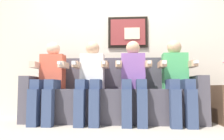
{
  "coord_description": "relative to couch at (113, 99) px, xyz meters",
  "views": [
    {
      "loc": [
        0.19,
        -2.69,
        0.48
      ],
      "look_at": [
        0.0,
        0.15,
        0.7
      ],
      "focal_mm": 34.65,
      "sensor_mm": 36.0,
      "label": 1
    }
  ],
  "objects": [
    {
      "name": "ground_plane",
      "position": [
        0.0,
        -0.33,
        -0.31
      ],
      "size": [
        6.24,
        6.24,
        0.0
      ],
      "primitive_type": "plane",
      "color": "#9E9384"
    },
    {
      "name": "back_wall_assembly",
      "position": [
        0.01,
        0.44,
        0.99
      ],
      "size": [
        4.8,
        0.1,
        2.6
      ],
      "color": "beige",
      "rests_on": "ground_plane"
    },
    {
      "name": "person_leftmost",
      "position": [
        -0.85,
        -0.17,
        0.29
      ],
      "size": [
        0.46,
        0.56,
        1.11
      ],
      "color": "#D8593F",
      "rests_on": "ground_plane"
    },
    {
      "name": "couch",
      "position": [
        0.0,
        0.0,
        0.0
      ],
      "size": [
        2.4,
        0.58,
        0.9
      ],
      "color": "#514C56",
      "rests_on": "ground_plane"
    },
    {
      "name": "person_left_center",
      "position": [
        -0.28,
        -0.17,
        0.29
      ],
      "size": [
        0.46,
        0.56,
        1.11
      ],
      "color": "white",
      "rests_on": "ground_plane"
    },
    {
      "name": "person_right_center",
      "position": [
        0.28,
        -0.17,
        0.29
      ],
      "size": [
        0.46,
        0.56,
        1.11
      ],
      "color": "#8C59A5",
      "rests_on": "ground_plane"
    },
    {
      "name": "person_rightmost",
      "position": [
        0.85,
        -0.17,
        0.29
      ],
      "size": [
        0.46,
        0.56,
        1.11
      ],
      "color": "#4CB266",
      "rests_on": "ground_plane"
    }
  ]
}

